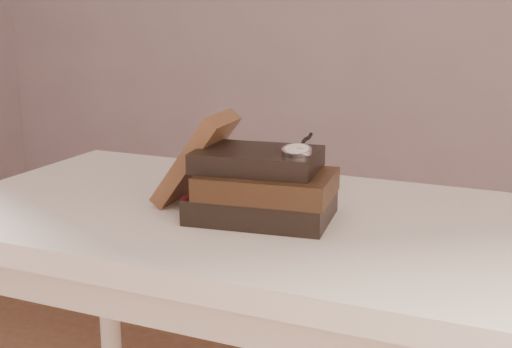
% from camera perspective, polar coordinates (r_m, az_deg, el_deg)
% --- Properties ---
extents(table, '(1.00, 0.60, 0.75)m').
position_cam_1_polar(table, '(1.24, -2.45, -6.84)').
color(table, silver).
rests_on(table, ground).
extents(book_stack, '(0.25, 0.18, 0.11)m').
position_cam_1_polar(book_stack, '(1.13, 0.53, -1.11)').
color(book_stack, black).
rests_on(book_stack, table).
extents(journal, '(0.14, 0.12, 0.17)m').
position_cam_1_polar(journal, '(1.21, -5.01, 1.31)').
color(journal, '#44291A').
rests_on(journal, table).
extents(pocket_watch, '(0.05, 0.15, 0.02)m').
position_cam_1_polar(pocket_watch, '(1.09, 3.48, 2.03)').
color(pocket_watch, silver).
rests_on(pocket_watch, book_stack).
extents(eyeglasses, '(0.11, 0.12, 0.05)m').
position_cam_1_polar(eyeglasses, '(1.22, -2.18, 0.63)').
color(eyeglasses, silver).
rests_on(eyeglasses, book_stack).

